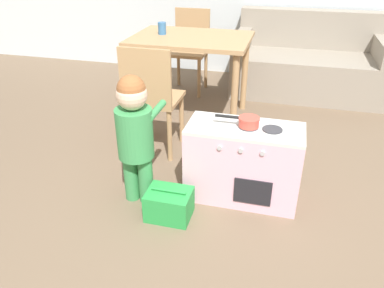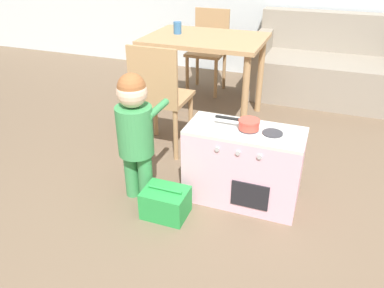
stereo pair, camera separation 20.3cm
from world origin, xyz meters
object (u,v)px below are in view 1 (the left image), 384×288
(toy_pot, at_px, (248,121))
(dining_chair_near, at_px, (152,97))
(dining_chair_far, at_px, (190,48))
(dining_table, at_px, (191,50))
(play_kitchen, at_px, (243,163))
(toy_basket, at_px, (169,204))
(cup_on_table, at_px, (162,28))
(couch, at_px, (307,64))
(child_figure, at_px, (135,128))

(toy_pot, xyz_separation_m, dining_chair_near, (-0.76, 0.41, -0.08))
(dining_chair_far, bearing_deg, dining_table, 105.92)
(play_kitchen, bearing_deg, toy_basket, -140.78)
(toy_basket, bearing_deg, toy_pot, 38.46)
(play_kitchen, relative_size, toy_basket, 2.64)
(dining_chair_near, height_order, cup_on_table, cup_on_table)
(dining_table, xyz_separation_m, couch, (1.04, 1.00, -0.34))
(dining_table, relative_size, dining_chair_near, 1.19)
(play_kitchen, relative_size, dining_chair_near, 0.82)
(dining_table, bearing_deg, dining_chair_far, 105.92)
(couch, xyz_separation_m, cup_on_table, (-1.30, -0.98, 0.50))
(cup_on_table, bearing_deg, play_kitchen, -51.87)
(dining_chair_near, bearing_deg, cup_on_table, 102.21)
(toy_pot, xyz_separation_m, dining_chair_far, (-0.86, 1.85, -0.08))
(dining_table, relative_size, dining_chair_far, 1.19)
(play_kitchen, distance_m, dining_chair_near, 0.87)
(toy_basket, relative_size, couch, 0.17)
(couch, relative_size, cup_on_table, 15.06)
(toy_pot, xyz_separation_m, child_figure, (-0.64, -0.20, -0.03))
(dining_chair_near, xyz_separation_m, couch, (1.14, 1.73, -0.16))
(dining_table, height_order, couch, couch)
(toy_basket, bearing_deg, couch, 72.21)
(play_kitchen, bearing_deg, toy_pot, 2.43)
(toy_pot, distance_m, dining_table, 1.31)
(toy_pot, bearing_deg, toy_basket, -141.54)
(toy_basket, xyz_separation_m, dining_table, (-0.25, 1.45, 0.55))
(toy_pot, relative_size, dining_chair_near, 0.31)
(child_figure, xyz_separation_m, dining_chair_far, (-0.21, 2.05, -0.05))
(dining_table, bearing_deg, dining_chair_near, -98.30)
(dining_chair_far, relative_size, couch, 0.55)
(toy_pot, bearing_deg, child_figure, -162.79)
(toy_pot, bearing_deg, dining_table, 119.79)
(play_kitchen, relative_size, toy_pot, 2.63)
(dining_table, bearing_deg, play_kitchen, -60.65)
(toy_basket, bearing_deg, dining_chair_near, 116.02)
(toy_pot, distance_m, dining_chair_far, 2.04)
(toy_pot, xyz_separation_m, cup_on_table, (-0.92, 1.15, 0.26))
(toy_basket, bearing_deg, dining_chair_far, 101.79)
(toy_basket, bearing_deg, child_figure, 153.22)
(dining_table, distance_m, dining_chair_far, 0.77)
(toy_basket, distance_m, cup_on_table, 1.72)
(child_figure, height_order, couch, child_figure)
(toy_basket, xyz_separation_m, dining_chair_far, (-0.45, 2.17, 0.37))
(couch, height_order, cup_on_table, cup_on_table)
(couch, bearing_deg, toy_basket, -107.79)
(toy_pot, height_order, dining_chair_near, dining_chair_near)
(play_kitchen, bearing_deg, dining_chair_near, 151.28)
(toy_pot, height_order, couch, couch)
(child_figure, relative_size, toy_basket, 3.15)
(dining_chair_near, distance_m, cup_on_table, 0.84)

